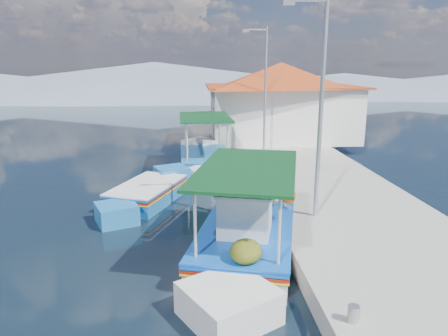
{
  "coord_description": "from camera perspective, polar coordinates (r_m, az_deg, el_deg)",
  "views": [
    {
      "loc": [
        1.18,
        -8.93,
        4.75
      ],
      "look_at": [
        2.14,
        4.66,
        1.3
      ],
      "focal_mm": 32.71,
      "sensor_mm": 36.0,
      "label": 1
    }
  ],
  "objects": [
    {
      "name": "ground",
      "position": [
        10.18,
        -10.53,
        -13.86
      ],
      "size": [
        160.0,
        160.0,
        0.0
      ],
      "primitive_type": "plane",
      "color": "black",
      "rests_on": "ground"
    },
    {
      "name": "quay",
      "position": [
        16.29,
        12.98,
        -2.2
      ],
      "size": [
        5.0,
        44.0,
        0.5
      ],
      "primitive_type": "cube",
      "color": "#9C9992",
      "rests_on": "ground"
    },
    {
      "name": "bollards",
      "position": [
        14.99,
        6.18,
        -1.75
      ],
      "size": [
        0.2,
        17.2,
        0.3
      ],
      "color": "#A5A8AD",
      "rests_on": "quay"
    },
    {
      "name": "main_caique",
      "position": [
        10.63,
        3.05,
        -9.38
      ],
      "size": [
        3.54,
        7.61,
        2.59
      ],
      "rotation": [
        0.0,
        0.0,
        0.25
      ],
      "color": "silver",
      "rests_on": "ground"
    },
    {
      "name": "caique_green_canopy",
      "position": [
        19.12,
        -2.66,
        1.08
      ],
      "size": [
        2.4,
        7.38,
        2.76
      ],
      "rotation": [
        0.0,
        0.0,
        -0.04
      ],
      "color": "silver",
      "rests_on": "ground"
    },
    {
      "name": "caique_blue_hull",
      "position": [
        14.79,
        -10.71,
        -3.66
      ],
      "size": [
        3.03,
        5.36,
        1.02
      ],
      "rotation": [
        0.0,
        0.0,
        0.37
      ],
      "color": "#1D69AE",
      "rests_on": "ground"
    },
    {
      "name": "harbor_building",
      "position": [
        24.53,
        7.88,
        9.46
      ],
      "size": [
        10.49,
        10.49,
        4.4
      ],
      "color": "silver",
      "rests_on": "quay"
    },
    {
      "name": "lamp_post_near",
      "position": [
        11.46,
        13.03,
        9.36
      ],
      "size": [
        1.21,
        0.14,
        6.0
      ],
      "color": "#A5A8AD",
      "rests_on": "quay"
    },
    {
      "name": "lamp_post_far",
      "position": [
        20.22,
        5.54,
        11.6
      ],
      "size": [
        1.21,
        0.14,
        6.0
      ],
      "color": "#A5A8AD",
      "rests_on": "quay"
    },
    {
      "name": "mountain_ridge",
      "position": [
        65.2,
        0.69,
        11.83
      ],
      "size": [
        171.4,
        96.0,
        5.5
      ],
      "color": "gray",
      "rests_on": "ground"
    }
  ]
}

